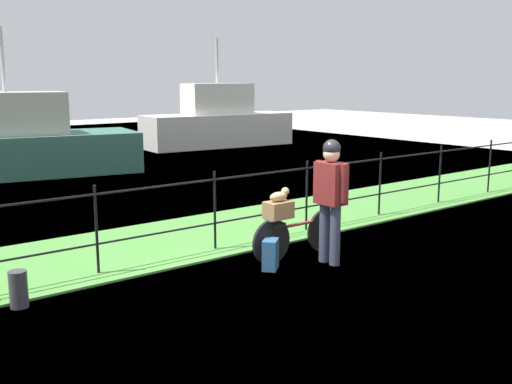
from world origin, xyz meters
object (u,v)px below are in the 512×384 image
object	(u,v)px
wooden_crate	(278,210)
moored_boat_mid	(218,123)
terrier_dog	(280,196)
bicycle_main	(298,235)
cyclist_person	(331,190)
moored_boat_near	(9,145)
mooring_bollard	(18,289)
backpack_on_paving	(270,254)

from	to	relation	value
wooden_crate	moored_boat_mid	world-z (taller)	moored_boat_mid
terrier_dog	bicycle_main	bearing A→B (deg)	0.54
bicycle_main	cyclist_person	size ratio (longest dim) A/B	0.96
cyclist_person	terrier_dog	bearing A→B (deg)	138.64
moored_boat_mid	cyclist_person	bearing A→B (deg)	-118.72
moored_boat_near	moored_boat_mid	world-z (taller)	moored_boat_mid
mooring_bollard	moored_boat_near	bearing A→B (deg)	74.07
bicycle_main	backpack_on_paving	distance (m)	0.65
bicycle_main	wooden_crate	world-z (taller)	wooden_crate
cyclist_person	moored_boat_near	size ratio (longest dim) A/B	0.25
backpack_on_paving	mooring_bollard	bearing A→B (deg)	-52.58
wooden_crate	moored_boat_mid	bearing A→B (deg)	58.57
cyclist_person	wooden_crate	bearing A→B (deg)	140.01
backpack_on_paving	mooring_bollard	xyz separation A→B (m)	(-3.01, 0.67, 0.01)
cyclist_person	mooring_bollard	size ratio (longest dim) A/B	4.08
wooden_crate	terrier_dog	bearing A→B (deg)	0.54
bicycle_main	wooden_crate	bearing A→B (deg)	-179.46
wooden_crate	mooring_bollard	world-z (taller)	wooden_crate
bicycle_main	mooring_bollard	distance (m)	3.67
bicycle_main	moored_boat_mid	xyz separation A→B (m)	(7.15, 12.28, 0.52)
moored_boat_mid	mooring_bollard	bearing A→B (deg)	-132.50
backpack_on_paving	cyclist_person	bearing A→B (deg)	119.89
backpack_on_paving	moored_boat_near	distance (m)	10.08
terrier_dog	moored_boat_near	xyz separation A→B (m)	(-0.62, 9.90, -0.14)
cyclist_person	mooring_bollard	distance (m)	4.01
terrier_dog	moored_boat_mid	distance (m)	14.38
bicycle_main	cyclist_person	bearing A→B (deg)	-68.79
moored_boat_near	backpack_on_paving	bearing A→B (deg)	-88.10
wooden_crate	cyclist_person	bearing A→B (deg)	-39.99
backpack_on_paving	moored_boat_near	size ratio (longest dim) A/B	0.06
mooring_bollard	moored_boat_mid	distance (m)	15.97
backpack_on_paving	bicycle_main	bearing A→B (deg)	154.33
mooring_bollard	moored_boat_mid	bearing A→B (deg)	47.50
bicycle_main	wooden_crate	distance (m)	0.54
terrier_dog	moored_boat_near	world-z (taller)	moored_boat_near
bicycle_main	wooden_crate	size ratio (longest dim) A/B	4.44
moored_boat_near	moored_boat_mid	distance (m)	8.44
mooring_bollard	wooden_crate	bearing A→B (deg)	-8.93
cyclist_person	moored_boat_near	distance (m)	10.41
terrier_dog	cyclist_person	size ratio (longest dim) A/B	0.19
backpack_on_paving	moored_boat_mid	world-z (taller)	moored_boat_mid
bicycle_main	mooring_bollard	xyz separation A→B (m)	(-3.63, 0.51, -0.12)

